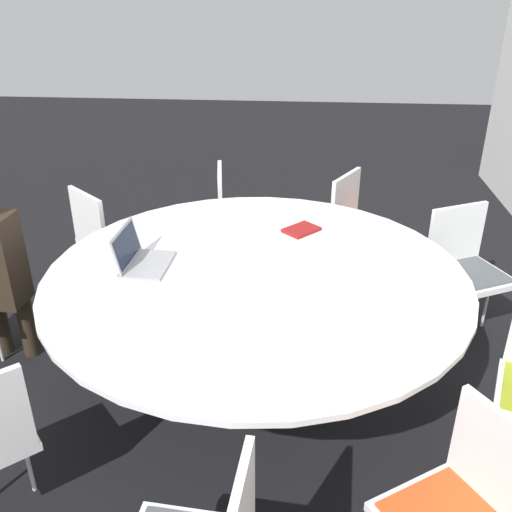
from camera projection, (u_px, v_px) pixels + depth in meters
ground_plane at (256, 383)px, 3.38m from camera, size 16.00×16.00×0.00m
conference_table at (256, 288)px, 3.09m from camera, size 2.26×2.26×0.74m
chair_3 at (467, 507)px, 2.01m from camera, size 0.60×0.59×0.84m
chair_5 at (465, 262)px, 3.69m from camera, size 0.57×0.58×0.84m
chair_6 at (359, 221)px, 4.28m from camera, size 0.59×0.58×0.84m
chair_7 at (237, 211)px, 4.47m from camera, size 0.49×0.48×0.84m
chair_8 at (107, 234)px, 4.08m from camera, size 0.61×0.61×0.84m
laptop at (139, 257)px, 3.10m from camera, size 0.35×0.27×0.21m
spiral_notebook at (301, 230)px, 3.52m from camera, size 0.26×0.25×0.02m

